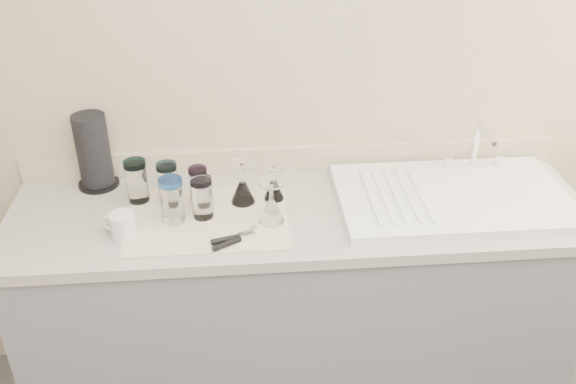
{
  "coord_description": "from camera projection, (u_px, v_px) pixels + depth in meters",
  "views": [
    {
      "loc": [
        -0.21,
        -0.71,
        2.11
      ],
      "look_at": [
        -0.05,
        1.15,
        1.0
      ],
      "focal_mm": 40.0,
      "sensor_mm": 36.0,
      "label": 1
    }
  ],
  "objects": [
    {
      "name": "room_envelope",
      "position": [
        390.0,
        267.0,
        0.91
      ],
      "size": [
        3.54,
        3.5,
        2.52
      ],
      "color": "#525257",
      "rests_on": "ground"
    },
    {
      "name": "counter_unit",
      "position": [
        299.0,
        306.0,
        2.5
      ],
      "size": [
        2.06,
        0.62,
        0.9
      ],
      "color": "slate",
      "rests_on": "ground"
    },
    {
      "name": "sink_unit",
      "position": [
        452.0,
        196.0,
        2.31
      ],
      "size": [
        0.82,
        0.5,
        0.22
      ],
      "color": "white",
      "rests_on": "counter_unit"
    },
    {
      "name": "dish_towel",
      "position": [
        208.0,
        218.0,
        2.21
      ],
      "size": [
        0.55,
        0.42,
        0.01
      ],
      "primitive_type": "cube",
      "color": "silver",
      "rests_on": "counter_unit"
    },
    {
      "name": "tumbler_teal",
      "position": [
        137.0,
        181.0,
        2.27
      ],
      "size": [
        0.08,
        0.08,
        0.16
      ],
      "color": "white",
      "rests_on": "dish_towel"
    },
    {
      "name": "tumbler_cyan",
      "position": [
        168.0,
        182.0,
        2.27
      ],
      "size": [
        0.07,
        0.07,
        0.15
      ],
      "color": "white",
      "rests_on": "dish_towel"
    },
    {
      "name": "tumbler_purple",
      "position": [
        199.0,
        185.0,
        2.27
      ],
      "size": [
        0.07,
        0.07,
        0.13
      ],
      "color": "white",
      "rests_on": "dish_towel"
    },
    {
      "name": "tumbler_blue",
      "position": [
        172.0,
        200.0,
        2.15
      ],
      "size": [
        0.08,
        0.08,
        0.16
      ],
      "color": "white",
      "rests_on": "dish_towel"
    },
    {
      "name": "tumbler_lavender",
      "position": [
        202.0,
        198.0,
        2.18
      ],
      "size": [
        0.07,
        0.07,
        0.15
      ],
      "color": "white",
      "rests_on": "dish_towel"
    },
    {
      "name": "goblet_back_left",
      "position": [
        243.0,
        189.0,
        2.27
      ],
      "size": [
        0.09,
        0.09,
        0.16
      ],
      "color": "white",
      "rests_on": "dish_towel"
    },
    {
      "name": "goblet_back_right",
      "position": [
        274.0,
        187.0,
        2.3
      ],
      "size": [
        0.07,
        0.07,
        0.13
      ],
      "color": "white",
      "rests_on": "dish_towel"
    },
    {
      "name": "goblet_front_right",
      "position": [
        272.0,
        208.0,
        2.17
      ],
      "size": [
        0.09,
        0.09,
        0.15
      ],
      "color": "white",
      "rests_on": "dish_towel"
    },
    {
      "name": "can_opener",
      "position": [
        235.0,
        239.0,
        2.08
      ],
      "size": [
        0.16,
        0.11,
        0.02
      ],
      "color": "silver",
      "rests_on": "dish_towel"
    },
    {
      "name": "white_mug",
      "position": [
        122.0,
        225.0,
        2.11
      ],
      "size": [
        0.13,
        0.11,
        0.09
      ],
      "color": "silver",
      "rests_on": "counter_unit"
    },
    {
      "name": "paper_towel_roll",
      "position": [
        94.0,
        152.0,
        2.35
      ],
      "size": [
        0.15,
        0.15,
        0.28
      ],
      "color": "black",
      "rests_on": "counter_unit"
    }
  ]
}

